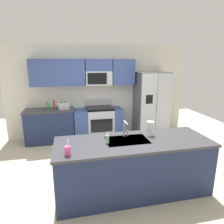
% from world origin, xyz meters
% --- Properties ---
extents(ground_plane, '(9.00, 9.00, 0.00)m').
position_xyz_m(ground_plane, '(0.00, 0.00, 0.00)').
color(ground_plane, beige).
rests_on(ground_plane, ground).
extents(kitchen_wall_unit, '(5.20, 0.43, 2.60)m').
position_xyz_m(kitchen_wall_unit, '(-0.14, 2.08, 1.47)').
color(kitchen_wall_unit, silver).
rests_on(kitchen_wall_unit, ground).
extents(back_counter, '(1.28, 0.63, 0.90)m').
position_xyz_m(back_counter, '(-1.42, 1.80, 0.45)').
color(back_counter, '#1E2A4D').
rests_on(back_counter, ground).
extents(range_oven, '(1.36, 0.61, 1.10)m').
position_xyz_m(range_oven, '(-0.10, 1.80, 0.44)').
color(range_oven, '#B7BABF').
rests_on(range_oven, ground).
extents(refrigerator, '(0.90, 0.76, 1.85)m').
position_xyz_m(refrigerator, '(1.45, 1.73, 0.93)').
color(refrigerator, '#4C4F54').
rests_on(refrigerator, ground).
extents(island_counter, '(2.50, 0.91, 0.90)m').
position_xyz_m(island_counter, '(0.10, -0.72, 0.45)').
color(island_counter, '#1E2A4D').
rests_on(island_counter, ground).
extents(toaster, '(0.28, 0.16, 0.18)m').
position_xyz_m(toaster, '(-1.03, 1.75, 0.99)').
color(toaster, '#B7BABF').
rests_on(toaster, back_counter).
extents(pepper_mill, '(0.05, 0.05, 0.25)m').
position_xyz_m(pepper_mill, '(-1.28, 1.80, 1.03)').
color(pepper_mill, '#B2332D').
rests_on(pepper_mill, back_counter).
extents(bottle_green, '(0.07, 0.07, 0.21)m').
position_xyz_m(bottle_green, '(-1.44, 1.79, 1.00)').
color(bottle_green, green).
rests_on(bottle_green, back_counter).
extents(sink_faucet, '(0.08, 0.21, 0.28)m').
position_xyz_m(sink_faucet, '(0.00, -0.53, 1.07)').
color(sink_faucet, '#B7BABF').
rests_on(sink_faucet, island_counter).
extents(drink_cup_pink, '(0.08, 0.08, 0.25)m').
position_xyz_m(drink_cup_pink, '(-0.94, -1.01, 0.97)').
color(drink_cup_pink, '#EA4C93').
rests_on(drink_cup_pink, island_counter).
extents(soap_dispenser, '(0.06, 0.06, 0.17)m').
position_xyz_m(soap_dispenser, '(-0.34, -0.73, 0.97)').
color(soap_dispenser, '#A5D8B2').
rests_on(soap_dispenser, island_counter).
extents(paper_towel_roll, '(0.12, 0.12, 0.24)m').
position_xyz_m(paper_towel_roll, '(0.45, -0.53, 1.02)').
color(paper_towel_roll, white).
rests_on(paper_towel_roll, island_counter).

